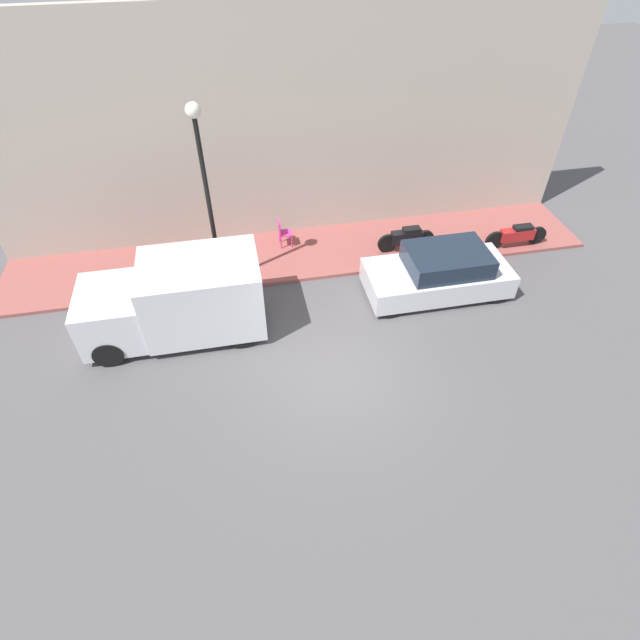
# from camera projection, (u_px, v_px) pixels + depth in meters

# --- Properties ---
(ground_plane) EXTENTS (60.00, 60.00, 0.00)m
(ground_plane) POSITION_uv_depth(u_px,v_px,m) (337.00, 372.00, 12.14)
(ground_plane) COLOR #514F51
(sidewalk) EXTENTS (2.69, 17.92, 0.10)m
(sidewalk) POSITION_uv_depth(u_px,v_px,m) (302.00, 253.00, 15.71)
(sidewalk) COLOR #934C47
(sidewalk) RESTS_ON ground_plane
(building_facade) EXTENTS (0.30, 17.92, 6.75)m
(building_facade) POSITION_uv_depth(u_px,v_px,m) (290.00, 130.00, 14.53)
(building_facade) COLOR #B2A899
(building_facade) RESTS_ON ground_plane
(parked_car) EXTENTS (1.80, 4.02, 1.37)m
(parked_car) POSITION_uv_depth(u_px,v_px,m) (439.00, 273.00, 13.98)
(parked_car) COLOR silver
(parked_car) RESTS_ON ground_plane
(delivery_van) EXTENTS (2.03, 4.48, 2.09)m
(delivery_van) POSITION_uv_depth(u_px,v_px,m) (176.00, 300.00, 12.51)
(delivery_van) COLOR silver
(delivery_van) RESTS_ON ground_plane
(motorcycle_blue) EXTENTS (0.30, 1.78, 0.77)m
(motorcycle_blue) POSITION_uv_depth(u_px,v_px,m) (157.00, 274.00, 14.16)
(motorcycle_blue) COLOR navy
(motorcycle_blue) RESTS_ON sidewalk
(motorcycle_black) EXTENTS (0.30, 1.83, 0.77)m
(motorcycle_black) POSITION_uv_depth(u_px,v_px,m) (407.00, 238.00, 15.49)
(motorcycle_black) COLOR black
(motorcycle_black) RESTS_ON sidewalk
(motorcycle_red) EXTENTS (0.30, 2.03, 0.72)m
(motorcycle_red) POSITION_uv_depth(u_px,v_px,m) (517.00, 235.00, 15.65)
(motorcycle_red) COLOR #B21E1E
(motorcycle_red) RESTS_ON sidewalk
(streetlamp) EXTENTS (0.37, 0.37, 5.11)m
(streetlamp) POSITION_uv_depth(u_px,v_px,m) (203.00, 171.00, 12.22)
(streetlamp) COLOR black
(streetlamp) RESTS_ON sidewalk
(cafe_chair) EXTENTS (0.40, 0.40, 0.90)m
(cafe_chair) POSITION_uv_depth(u_px,v_px,m) (283.00, 231.00, 15.62)
(cafe_chair) COLOR #D8338C
(cafe_chair) RESTS_ON sidewalk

